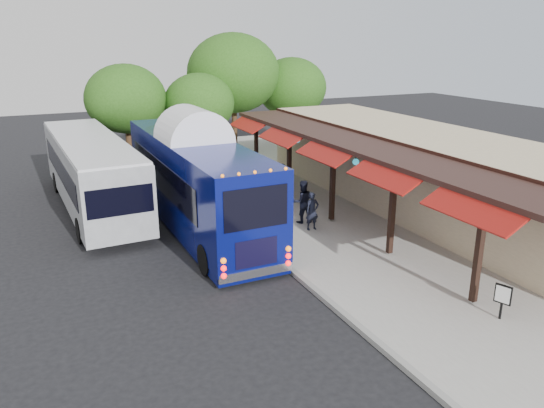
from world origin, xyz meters
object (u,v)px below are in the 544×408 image
coach_bus (195,177)px  ped_a (312,211)px  sign_board (503,296)px  ped_b (302,202)px  city_bus (92,170)px  ped_c (283,182)px  ped_d (267,173)px

coach_bus → ped_a: (3.98, -2.71, -1.19)m
ped_a → sign_board: 8.53m
ped_b → sign_board: (1.21, -9.38, -0.21)m
city_bus → ped_a: 10.39m
ped_a → ped_b: 0.95m
ped_c → ped_d: ped_c is taller
ped_d → sign_board: bearing=102.9°
city_bus → sign_board: 17.88m
ped_a → ped_b: (0.05, 0.94, 0.13)m
ped_a → sign_board: (1.26, -8.44, -0.08)m
ped_a → ped_b: bearing=88.1°
ped_a → ped_c: (0.72, 4.16, 0.11)m
ped_a → ped_d: size_ratio=0.98×
ped_c → ped_d: 2.19m
ped_b → ped_d: bearing=-91.3°
ped_c → sign_board: ped_c is taller
coach_bus → ped_a: coach_bus is taller
ped_c → ped_a: bearing=59.7°
coach_bus → ped_d: size_ratio=7.83×
coach_bus → sign_board: size_ratio=12.03×
coach_bus → sign_board: coach_bus is taller
city_bus → ped_a: size_ratio=7.89×
ped_b → sign_board: size_ratio=1.76×
sign_board → coach_bus: bearing=93.8°
ped_c → ped_d: bearing=-114.5°
city_bus → ped_b: size_ratio=6.77×
city_bus → ped_b: city_bus is taller
coach_bus → sign_board: (5.24, -11.15, -1.27)m
sign_board → city_bus: bearing=98.2°
sign_board → ped_a: bearing=77.1°
ped_c → sign_board: bearing=72.0°
ped_d → ped_c: bearing=97.4°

